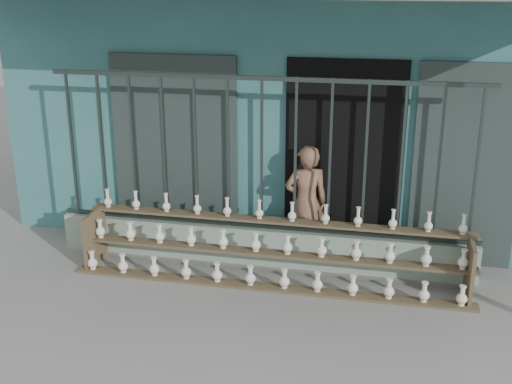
# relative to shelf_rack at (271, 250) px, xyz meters

# --- Properties ---
(ground) EXTENTS (60.00, 60.00, 0.00)m
(ground) POSITION_rel_shelf_rack_xyz_m (-0.20, -0.89, -0.36)
(ground) COLOR slate
(workshop_building) EXTENTS (7.40, 6.60, 3.21)m
(workshop_building) POSITION_rel_shelf_rack_xyz_m (-0.19, 3.34, 1.26)
(workshop_building) COLOR #316667
(workshop_building) RESTS_ON ground
(parapet_wall) EXTENTS (5.00, 0.20, 0.45)m
(parapet_wall) POSITION_rel_shelf_rack_xyz_m (-0.20, 0.41, -0.14)
(parapet_wall) COLOR gray
(parapet_wall) RESTS_ON ground
(security_fence) EXTENTS (5.00, 0.04, 1.80)m
(security_fence) POSITION_rel_shelf_rack_xyz_m (-0.20, 0.41, 0.99)
(security_fence) COLOR #283330
(security_fence) RESTS_ON parapet_wall
(shelf_rack) EXTENTS (4.50, 0.68, 0.85)m
(shelf_rack) POSITION_rel_shelf_rack_xyz_m (0.00, 0.00, 0.00)
(shelf_rack) COLOR brown
(shelf_rack) RESTS_ON ground
(elderly_woman) EXTENTS (0.60, 0.49, 1.42)m
(elderly_woman) POSITION_rel_shelf_rack_xyz_m (0.30, 0.67, 0.35)
(elderly_woman) COLOR brown
(elderly_woman) RESTS_ON ground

